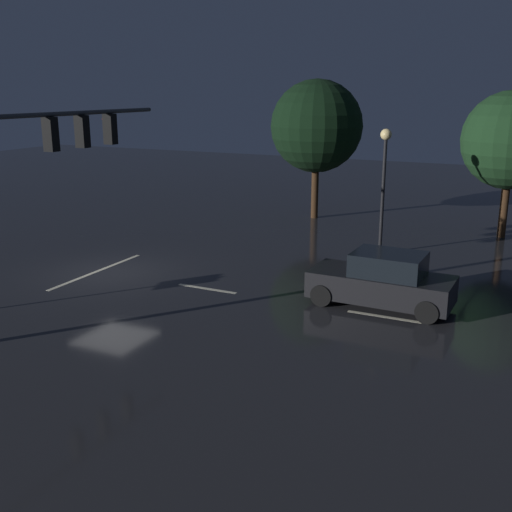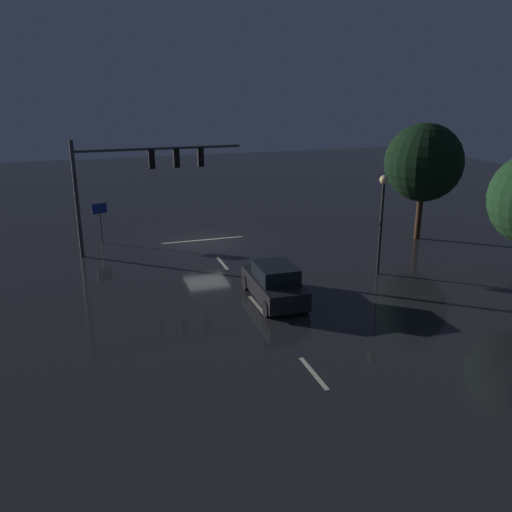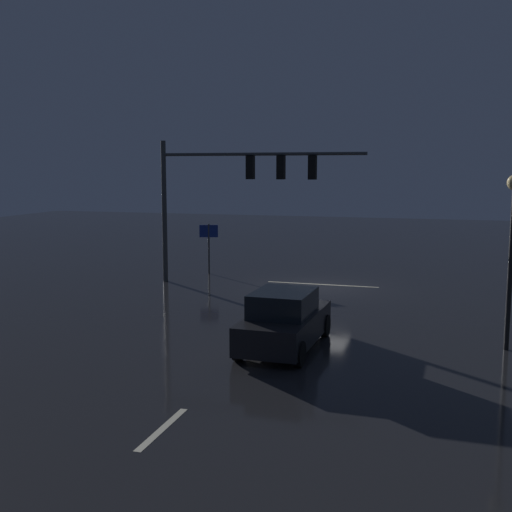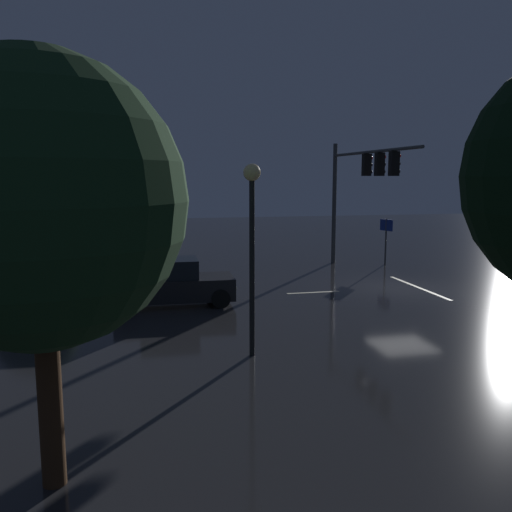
% 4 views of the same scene
% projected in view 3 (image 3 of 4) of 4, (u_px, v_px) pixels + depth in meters
% --- Properties ---
extents(ground_plane, '(80.00, 80.00, 0.00)m').
position_uv_depth(ground_plane, '(319.00, 287.00, 27.98)').
color(ground_plane, '#232326').
extents(traffic_signal_assembly, '(9.18, 0.47, 6.36)m').
position_uv_depth(traffic_signal_assembly, '(236.00, 181.00, 27.89)').
color(traffic_signal_assembly, '#383A3D').
rests_on(traffic_signal_assembly, ground_plane).
extents(lane_dash_far, '(0.16, 2.20, 0.01)m').
position_uv_depth(lane_dash_far, '(299.00, 306.00, 24.19)').
color(lane_dash_far, beige).
rests_on(lane_dash_far, ground_plane).
extents(lane_dash_mid, '(0.16, 2.20, 0.01)m').
position_uv_depth(lane_dash_mid, '(251.00, 348.00, 18.50)').
color(lane_dash_mid, beige).
rests_on(lane_dash_mid, ground_plane).
extents(lane_dash_near, '(0.16, 2.20, 0.01)m').
position_uv_depth(lane_dash_near, '(162.00, 429.00, 12.81)').
color(lane_dash_near, beige).
rests_on(lane_dash_near, ground_plane).
extents(stop_bar, '(5.00, 0.16, 0.01)m').
position_uv_depth(stop_bar, '(322.00, 284.00, 28.59)').
color(stop_bar, beige).
rests_on(stop_bar, ground_plane).
extents(car_approaching, '(1.99, 4.41, 1.70)m').
position_uv_depth(car_approaching, '(284.00, 321.00, 18.44)').
color(car_approaching, black).
rests_on(car_approaching, ground_plane).
extents(route_sign, '(0.88, 0.32, 2.45)m').
position_uv_depth(route_sign, '(209.00, 238.00, 31.27)').
color(route_sign, '#383A3D').
rests_on(route_sign, ground_plane).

